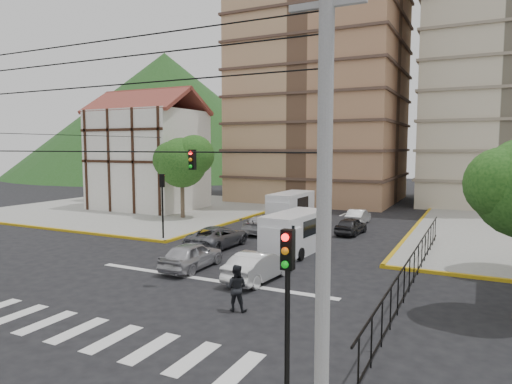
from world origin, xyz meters
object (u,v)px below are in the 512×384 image
Objects in this scene: van_right_lane at (293,234)px; traffic_light_nw at (162,195)px; car_silver_front_left at (192,255)px; car_white_front_right at (259,266)px; pedestrian_crosswalk at (236,288)px; van_left_lane at (289,208)px; traffic_light_se at (287,293)px.

traffic_light_nw is at bearing -173.49° from van_right_lane.
car_white_front_right is (4.06, -0.31, -0.01)m from car_silver_front_left.
van_right_lane is 6.58m from car_silver_front_left.
van_right_lane reaches higher than pedestrian_crosswalk.
van_left_lane is (4.93, 10.80, -1.89)m from traffic_light_nw.
van_right_lane is 1.29× the size of car_white_front_right.
car_silver_front_left is at bearing -41.60° from traffic_light_nw.
car_white_front_right is at bearing -71.04° from van_left_lane.
van_right_lane is 5.92m from car_white_front_right.
pedestrian_crosswalk is (-4.58, 5.94, -2.20)m from traffic_light_se.
traffic_light_se is 11.70m from car_white_front_right.
car_white_front_right is at bearing -29.21° from traffic_light_nw.
traffic_light_nw is 1.02× the size of car_white_front_right.
traffic_light_se reaches higher than car_white_front_right.
car_silver_front_left is 4.07m from car_white_front_right.
van_left_lane is 17.18m from car_white_front_right.
traffic_light_nw is 2.40× the size of pedestrian_crosswalk.
van_right_lane is 11.46m from van_left_lane.
traffic_light_se is 17.13m from van_right_lane.
van_left_lane is 16.13m from car_silver_front_left.
pedestrian_crosswalk is at bearing -41.24° from traffic_light_nw.
van_right_lane is 0.99× the size of van_left_lane.
car_white_front_right is (-5.58, 10.00, -2.40)m from traffic_light_se.
traffic_light_nw is 11.73m from car_white_front_right.
van_left_lane is (-10.67, 26.40, -1.89)m from traffic_light_se.
van_left_lane is at bearing -85.94° from pedestrian_crosswalk.
car_silver_front_left is (-3.48, -5.56, -0.46)m from van_right_lane.
car_white_front_right is 4.18m from pedestrian_crosswalk.
traffic_light_nw is at bearing 135.00° from traffic_light_se.
van_left_lane is 1.30× the size of car_white_front_right.
van_right_lane is at bearing 1.65° from traffic_light_nw.
van_left_lane is at bearing 118.05° from van_right_lane.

